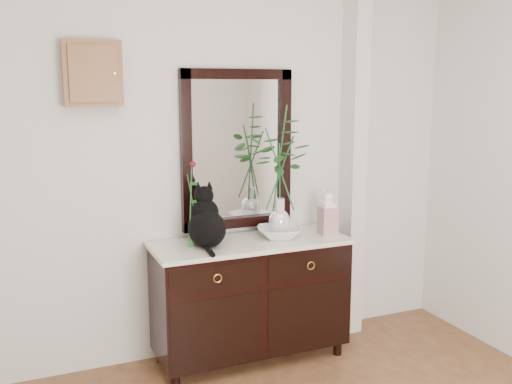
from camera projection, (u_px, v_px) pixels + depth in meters
name	position (u px, v px, depth m)	size (l,w,h in m)	color
wall_back	(223.00, 163.00, 3.94)	(3.60, 0.04, 2.70)	silver
pilaster	(353.00, 158.00, 4.25)	(0.12, 0.20, 2.70)	silver
sideboard	(250.00, 294.00, 3.91)	(1.33, 0.52, 0.82)	black
wall_mirror	(237.00, 150.00, 3.95)	(0.80, 0.06, 1.10)	black
key_cabinet	(93.00, 73.00, 3.46)	(0.35, 0.10, 0.40)	brown
cat	(207.00, 217.00, 3.66)	(0.28, 0.34, 0.40)	black
lotus_bowl	(279.00, 232.00, 3.90)	(0.30, 0.30, 0.07)	white
vase_branches	(280.00, 170.00, 3.83)	(0.43, 0.43, 0.90)	silver
bud_vase_rose	(191.00, 203.00, 3.65)	(0.07, 0.07, 0.57)	#28612D
ginger_jar	(328.00, 212.00, 3.99)	(0.11, 0.11, 0.31)	silver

